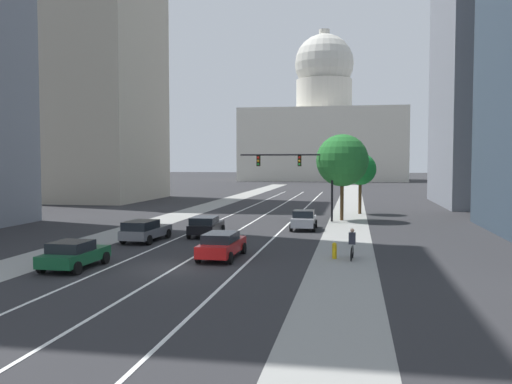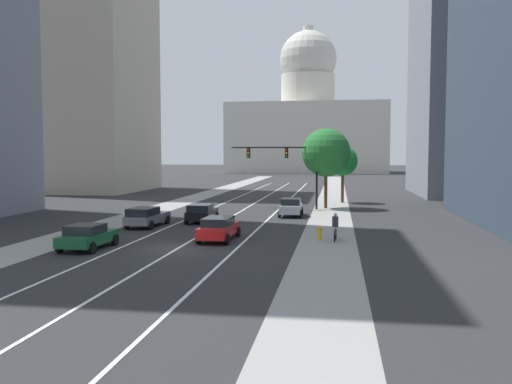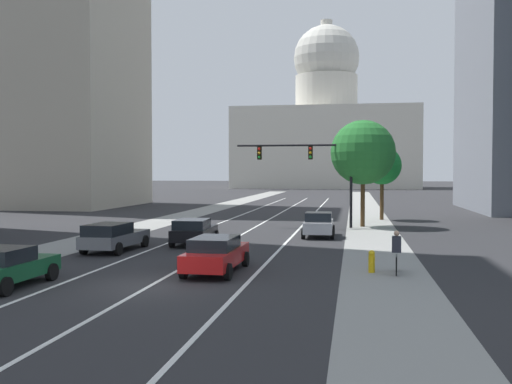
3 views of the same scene
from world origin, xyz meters
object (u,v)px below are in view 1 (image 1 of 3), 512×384
(street_tree_near_right, at_px, (360,169))
(street_tree_far_right, at_px, (342,160))
(car_red, at_px, (222,245))
(car_silver, at_px, (304,220))
(fire_hydrant, at_px, (334,250))
(car_green, at_px, (74,254))
(car_gray, at_px, (145,230))
(car_black, at_px, (206,226))
(capitol_building, at_px, (324,130))
(cyclist, at_px, (352,244))
(traffic_signal_mast, at_px, (302,169))

(street_tree_near_right, distance_m, street_tree_far_right, 6.76)
(car_red, bearing_deg, street_tree_near_right, -14.73)
(car_silver, xyz_separation_m, fire_hydrant, (2.86, -12.61, -0.32))
(street_tree_near_right, bearing_deg, car_green, -114.41)
(car_red, distance_m, car_gray, 8.42)
(car_silver, bearing_deg, street_tree_far_right, -21.72)
(car_black, bearing_deg, fire_hydrant, -131.39)
(car_green, height_order, car_red, car_red)
(car_red, distance_m, fire_hydrant, 6.24)
(fire_hydrant, bearing_deg, car_black, 141.39)
(capitol_building, relative_size, car_gray, 9.38)
(cyclist, relative_size, street_tree_near_right, 0.28)
(capitol_building, bearing_deg, street_tree_near_right, -84.65)
(capitol_building, distance_m, car_red, 128.49)
(fire_hydrant, distance_m, street_tree_near_right, 26.81)
(car_red, height_order, cyclist, cyclist)
(car_silver, height_order, traffic_signal_mast, traffic_signal_mast)
(traffic_signal_mast, bearing_deg, street_tree_far_right, 18.90)
(traffic_signal_mast, xyz_separation_m, street_tree_far_right, (3.51, 1.20, 0.76))
(car_silver, bearing_deg, capitol_building, 1.54)
(car_green, bearing_deg, street_tree_far_right, -25.37)
(car_gray, xyz_separation_m, traffic_signal_mast, (9.17, 14.51, 3.93))
(car_gray, bearing_deg, traffic_signal_mast, -29.44)
(car_gray, distance_m, car_black, 4.67)
(traffic_signal_mast, bearing_deg, car_silver, -83.33)
(car_silver, distance_m, street_tree_near_right, 15.02)
(street_tree_near_right, bearing_deg, car_silver, -107.88)
(car_green, relative_size, car_red, 0.88)
(car_green, distance_m, traffic_signal_mast, 25.92)
(car_red, height_order, car_gray, car_gray)
(car_gray, bearing_deg, car_green, -177.10)
(fire_hydrant, distance_m, street_tree_far_right, 20.58)
(car_silver, xyz_separation_m, car_green, (-9.88, -17.77, -0.05))
(car_silver, height_order, car_red, car_silver)
(cyclist, distance_m, street_tree_near_right, 26.84)
(fire_hydrant, distance_m, cyclist, 1.04)
(car_silver, xyz_separation_m, cyclist, (3.82, -12.74, 0.06))
(car_black, height_order, street_tree_near_right, street_tree_near_right)
(street_tree_near_right, bearing_deg, car_black, -120.27)
(car_gray, distance_m, cyclist, 14.39)
(street_tree_near_right, relative_size, street_tree_far_right, 0.79)
(capitol_building, relative_size, car_silver, 11.18)
(capitol_building, relative_size, traffic_signal_mast, 5.35)
(capitol_building, distance_m, car_gray, 123.38)
(car_green, bearing_deg, street_tree_near_right, -23.02)
(car_black, bearing_deg, car_red, -161.73)
(capitol_building, distance_m, fire_hydrant, 127.77)
(car_silver, bearing_deg, car_black, 126.73)
(car_green, relative_size, street_tree_near_right, 0.68)
(capitol_building, relative_size, car_black, 10.13)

